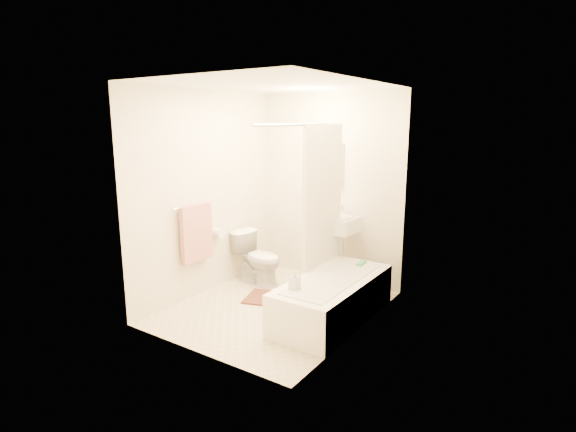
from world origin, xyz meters
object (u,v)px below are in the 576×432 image
Objects in this scene: bathtub at (333,299)px; soap_bottle at (295,280)px; bath_mat at (272,298)px; toilet at (258,258)px; sink at (336,249)px.

bathtub is 7.96× the size of soap_bottle.
bath_mat is (-0.83, 0.06, -0.21)m from bathtub.
soap_bottle reaches higher than bathtub.
bathtub reaches higher than bath_mat.
bath_mat is 3.11× the size of soap_bottle.
bath_mat is at bearing 140.94° from soap_bottle.
bathtub is 0.86m from bath_mat.
sink is (0.89, 0.43, 0.16)m from toilet.
soap_bottle is at bearing -121.83° from toilet.
toilet reaches higher than soap_bottle.
sink reaches higher than toilet.
toilet is at bearing 162.42° from bathtub.
bath_mat is 1.00m from soap_bottle.
sink is at bearing 61.81° from bath_mat.
bathtub is (0.41, -0.84, -0.27)m from sink.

